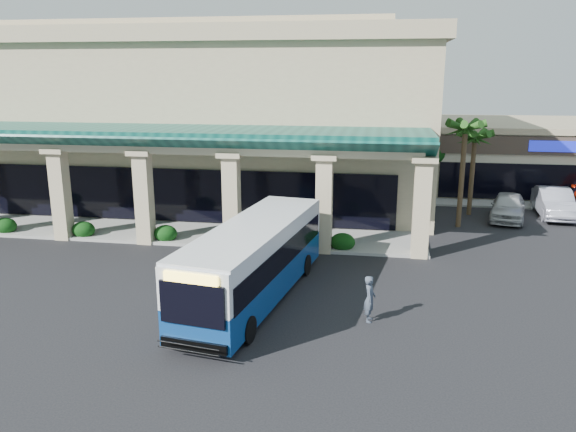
% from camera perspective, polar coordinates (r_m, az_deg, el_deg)
% --- Properties ---
extents(ground, '(110.00, 110.00, 0.00)m').
position_cam_1_polar(ground, '(22.53, -1.60, -7.49)').
color(ground, black).
extents(main_building, '(30.80, 14.80, 11.35)m').
position_cam_1_polar(main_building, '(38.55, -8.95, 10.14)').
color(main_building, tan).
rests_on(main_building, ground).
extents(arcade, '(30.00, 6.20, 5.70)m').
position_cam_1_polar(arcade, '(30.37, -14.14, 3.41)').
color(arcade, '#0B423B').
rests_on(arcade, ground).
extents(strip_mall, '(22.50, 12.50, 4.90)m').
position_cam_1_polar(strip_mall, '(47.04, 26.73, 5.57)').
color(strip_mall, beige).
rests_on(strip_mall, ground).
extents(palm_0, '(2.40, 2.40, 6.60)m').
position_cam_1_polar(palm_0, '(32.24, 17.30, 4.62)').
color(palm_0, '#1A4211').
rests_on(palm_0, ground).
extents(palm_1, '(2.40, 2.40, 5.80)m').
position_cam_1_polar(palm_1, '(35.38, 18.24, 4.71)').
color(palm_1, '#1A4211').
rests_on(palm_1, ground).
extents(broadleaf_tree, '(2.60, 2.60, 4.81)m').
position_cam_1_polar(broadleaf_tree, '(40.13, 14.32, 5.33)').
color(broadleaf_tree, black).
rests_on(broadleaf_tree, ground).
extents(transit_bus, '(3.99, 10.75, 2.93)m').
position_cam_1_polar(transit_bus, '(21.20, -3.40, -4.72)').
color(transit_bus, navy).
rests_on(transit_bus, ground).
extents(pedestrian, '(0.40, 0.61, 1.65)m').
position_cam_1_polar(pedestrian, '(19.74, 8.30, -8.32)').
color(pedestrian, '#3C4655').
rests_on(pedestrian, ground).
extents(car_silver, '(2.91, 4.94, 1.58)m').
position_cam_1_polar(car_silver, '(35.27, 21.44, 0.90)').
color(car_silver, '#B9B9BB').
rests_on(car_silver, ground).
extents(car_white, '(2.15, 5.26, 1.70)m').
position_cam_1_polar(car_white, '(37.18, 25.41, 1.24)').
color(car_white, '#A7A8BA').
rests_on(car_white, ground).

